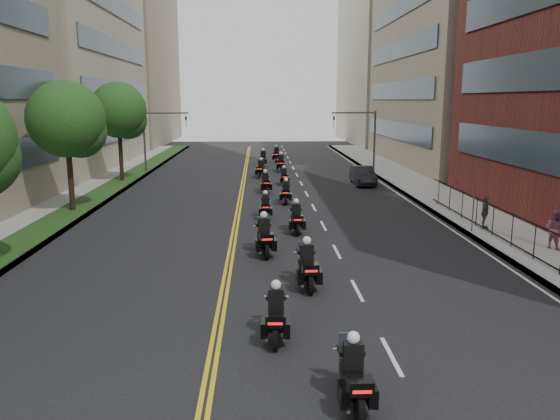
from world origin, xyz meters
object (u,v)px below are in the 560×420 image
(motorcycle_7, at_px, (286,193))
(motorcycle_3, at_px, (307,268))
(motorcycle_6, at_px, (265,207))
(motorcycle_11, at_px, (281,164))
(motorcycle_5, at_px, (296,219))
(pedestrian_c, at_px, (485,213))
(motorcycle_13, at_px, (276,155))
(pedestrian_b, at_px, (555,229))
(motorcycle_1, at_px, (354,377))
(parked_sedan, at_px, (363,176))
(motorcycle_2, at_px, (276,316))
(motorcycle_9, at_px, (284,177))
(motorcycle_8, at_px, (265,184))
(motorcycle_12, at_px, (263,159))
(motorcycle_10, at_px, (261,170))
(motorcycle_4, at_px, (264,238))

(motorcycle_7, bearing_deg, motorcycle_3, -85.97)
(motorcycle_6, bearing_deg, motorcycle_11, 84.84)
(motorcycle_5, distance_m, pedestrian_c, 9.55)
(motorcycle_6, bearing_deg, motorcycle_13, 86.58)
(motorcycle_5, bearing_deg, pedestrian_b, -20.94)
(motorcycle_1, relative_size, parked_sedan, 0.52)
(motorcycle_2, xyz_separation_m, motorcycle_9, (1.57, 27.94, -0.05))
(motorcycle_8, distance_m, motorcycle_12, 15.88)
(motorcycle_10, distance_m, parked_sedan, 9.09)
(motorcycle_2, bearing_deg, pedestrian_b, 37.12)
(motorcycle_10, height_order, pedestrian_b, pedestrian_b)
(motorcycle_4, distance_m, pedestrian_c, 11.82)
(motorcycle_1, bearing_deg, motorcycle_6, 94.16)
(motorcycle_2, xyz_separation_m, motorcycle_12, (0.03, 40.29, 0.06))
(motorcycle_12, bearing_deg, pedestrian_c, -62.15)
(motorcycle_2, relative_size, motorcycle_3, 0.92)
(pedestrian_c, bearing_deg, motorcycle_10, 58.45)
(motorcycle_3, distance_m, parked_sedan, 24.57)
(motorcycle_9, distance_m, pedestrian_b, 22.36)
(motorcycle_9, distance_m, motorcycle_12, 12.45)
(motorcycle_5, height_order, motorcycle_11, motorcycle_11)
(motorcycle_3, xyz_separation_m, motorcycle_13, (0.25, 39.82, 0.01))
(motorcycle_6, bearing_deg, motorcycle_2, -90.00)
(motorcycle_11, xyz_separation_m, motorcycle_12, (-1.63, 4.41, -0.02))
(motorcycle_4, height_order, motorcycle_13, motorcycle_4)
(motorcycle_11, relative_size, motorcycle_12, 1.03)
(parked_sedan, xyz_separation_m, pedestrian_c, (3.20, -15.69, 0.26))
(motorcycle_4, height_order, motorcycle_10, motorcycle_4)
(motorcycle_10, relative_size, pedestrian_c, 1.42)
(motorcycle_7, distance_m, motorcycle_8, 4.29)
(motorcycle_1, bearing_deg, motorcycle_13, 89.39)
(motorcycle_7, height_order, pedestrian_b, pedestrian_b)
(motorcycle_1, bearing_deg, pedestrian_b, 46.73)
(pedestrian_b, bearing_deg, motorcycle_2, 96.10)
(motorcycle_9, bearing_deg, motorcycle_5, -94.12)
(motorcycle_2, relative_size, parked_sedan, 0.52)
(motorcycle_1, xyz_separation_m, motorcycle_11, (0.08, 39.34, 0.08))
(motorcycle_2, relative_size, motorcycle_10, 0.96)
(pedestrian_b, bearing_deg, motorcycle_12, -6.55)
(motorcycle_7, xyz_separation_m, motorcycle_13, (0.19, 23.75, 0.07))
(motorcycle_1, xyz_separation_m, motorcycle_6, (-1.64, 19.31, -0.03))
(motorcycle_6, xyz_separation_m, pedestrian_c, (11.04, -3.61, 0.36))
(motorcycle_8, bearing_deg, pedestrian_c, -53.32)
(motorcycle_2, height_order, pedestrian_b, pedestrian_b)
(motorcycle_12, height_order, pedestrian_b, pedestrian_b)
(motorcycle_4, xyz_separation_m, motorcycle_9, (1.79, 19.47, -0.13))
(motorcycle_5, bearing_deg, pedestrian_c, -2.19)
(motorcycle_6, height_order, motorcycle_11, motorcycle_11)
(motorcycle_11, height_order, motorcycle_13, motorcycle_11)
(motorcycle_7, bearing_deg, motorcycle_2, -89.44)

